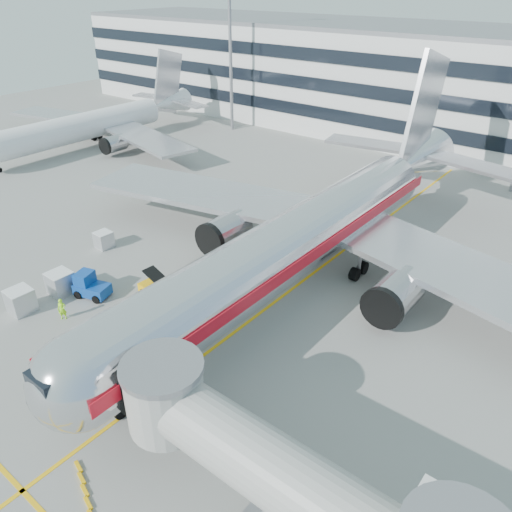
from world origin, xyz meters
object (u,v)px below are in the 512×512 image
Objects in this scene: ramp_worker at (62,309)px; cargo_container_right at (104,240)px; main_jet at (314,230)px; cargo_container_front at (21,301)px; belt_loader at (163,292)px; baggage_tug at (90,286)px; cargo_container_left at (60,283)px.

cargo_container_right is at bearing 83.72° from ramp_worker.
main_jet is 22.91m from cargo_container_front.
belt_loader reaches higher than cargo_container_right.
baggage_tug reaches higher than cargo_container_left.
cargo_container_front is (-14.10, -17.75, -3.32)m from main_jet.
main_jet is 19.95m from ramp_worker.
ramp_worker is (-10.82, -16.41, -3.40)m from main_jet.
cargo_container_front is 1.09× the size of ramp_worker.
cargo_container_right is (-3.70, 6.81, -0.16)m from cargo_container_left.
baggage_tug is (-11.83, -13.30, -3.37)m from main_jet.
belt_loader is at bearing 32.19° from cargo_container_left.
main_jet is 11.04× the size of belt_loader.
main_jet is 12.84m from belt_loader.
main_jet reaches higher than ramp_worker.
belt_loader reaches higher than ramp_worker.
baggage_tug reaches higher than ramp_worker.
belt_loader is 2.76× the size of ramp_worker.
cargo_container_right is at bearing 109.55° from cargo_container_front.
ramp_worker is at bearing -71.92° from baggage_tug.
ramp_worker is at bearing -51.80° from cargo_container_right.
ramp_worker is at bearing -30.93° from cargo_container_left.
cargo_container_front is at bearing -70.45° from cargo_container_right.
belt_loader is at bearing 47.00° from cargo_container_front.
belt_loader is 3.06× the size of cargo_container_right.
cargo_container_left is 3.67m from ramp_worker.
belt_loader reaches higher than cargo_container_left.
cargo_container_right is at bearing -156.42° from main_jet.
cargo_container_left is at bearing -147.81° from belt_loader.
main_jet is at bearing 51.55° from cargo_container_front.
cargo_container_right is at bearing 167.18° from belt_loader.
main_jet reaches higher than baggage_tug.
cargo_container_front is at bearing -133.00° from belt_loader.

